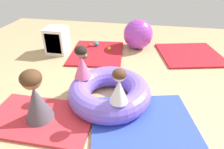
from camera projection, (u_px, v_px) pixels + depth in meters
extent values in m
plane|color=tan|center=(115.00, 105.00, 2.89)|extent=(8.00, 8.00, 0.00)
cube|color=#2D47B7|center=(144.00, 127.00, 2.49)|extent=(1.57, 1.49, 0.04)
cube|color=#B21923|center=(97.00, 53.00, 4.38)|extent=(1.22, 1.39, 0.04)
cube|color=#B21923|center=(190.00, 55.00, 4.31)|extent=(1.51, 1.45, 0.04)
cube|color=red|center=(41.00, 118.00, 2.62)|extent=(1.39, 0.81, 0.04)
torus|color=#7056D1|center=(110.00, 92.00, 2.88)|extent=(1.21, 1.21, 0.33)
cone|color=#E5608E|center=(82.00, 67.00, 2.85)|extent=(0.27, 0.27, 0.33)
sphere|color=#936647|center=(81.00, 52.00, 2.72)|extent=(0.17, 0.17, 0.17)
ellipsoid|color=black|center=(81.00, 51.00, 2.71)|extent=(0.18, 0.18, 0.14)
cone|color=white|center=(119.00, 91.00, 2.36)|extent=(0.33, 0.33, 0.31)
sphere|color=beige|center=(119.00, 75.00, 2.24)|extent=(0.15, 0.15, 0.15)
ellipsoid|color=#472D19|center=(119.00, 74.00, 2.23)|extent=(0.17, 0.17, 0.13)
cone|color=#4C4751|center=(37.00, 103.00, 2.48)|extent=(0.52, 0.52, 0.48)
sphere|color=#936647|center=(31.00, 80.00, 2.30)|extent=(0.24, 0.24, 0.24)
ellipsoid|color=#472D19|center=(31.00, 78.00, 2.29)|extent=(0.26, 0.26, 0.21)
sphere|color=orange|center=(102.00, 102.00, 2.81)|extent=(0.09, 0.09, 0.09)
sphere|color=yellow|center=(109.00, 48.00, 4.45)|extent=(0.08, 0.08, 0.08)
sphere|color=teal|center=(96.00, 44.00, 4.63)|extent=(0.11, 0.11, 0.11)
sphere|color=red|center=(90.00, 45.00, 4.61)|extent=(0.08, 0.08, 0.08)
sphere|color=green|center=(85.00, 56.00, 4.10)|extent=(0.10, 0.10, 0.10)
sphere|color=purple|center=(138.00, 34.00, 4.50)|extent=(0.67, 0.67, 0.67)
cube|color=silver|center=(57.00, 40.00, 4.33)|extent=(0.44, 0.44, 0.56)
cube|color=#2D2D33|center=(55.00, 42.00, 4.23)|extent=(0.34, 0.20, 0.44)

